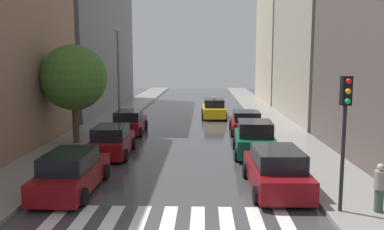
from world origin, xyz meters
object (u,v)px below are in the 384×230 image
Objects in this scene: lamp_post_left at (118,69)px; parked_car_right_second at (254,139)px; parked_car_left_second at (112,141)px; taxi_midroad at (214,109)px; parked_car_left_nearest at (71,173)px; parked_car_right_nearest at (276,171)px; pedestrian_foreground at (380,187)px; parked_car_left_third at (129,122)px; street_tree_left at (74,78)px; parked_car_right_third at (246,123)px; traffic_light_right_corner at (345,114)px.

parked_car_right_second is at bearing -48.84° from lamp_post_left.
taxi_midroad is at bearing -24.26° from parked_car_left_second.
parked_car_left_nearest is 20.59m from taxi_midroad.
parked_car_left_second is 9.31m from parked_car_right_nearest.
pedestrian_foreground is (10.35, -7.97, 0.22)m from parked_car_left_second.
parked_car_left_third is at bearing 140.28° from taxi_midroad.
parked_car_right_nearest is at bearing -37.98° from street_tree_left.
parked_car_right_second reaches higher than parked_car_left_second.
traffic_light_right_corner is (1.53, -14.50, 2.56)m from parked_car_right_third.
taxi_midroad is (-1.79, 13.64, -0.08)m from parked_car_right_second.
parked_car_right_nearest is (7.71, 0.43, 0.03)m from parked_car_left_nearest.
parked_car_left_second is 6.50m from parked_car_left_third.
parked_car_right_second reaches higher than parked_car_left_third.
parked_car_left_third is at bearing 0.53° from parked_car_left_nearest.
parked_car_right_second is 10.75m from street_tree_left.
parked_car_right_nearest is 1.10× the size of traffic_light_right_corner.
parked_car_right_second is at bearing -51.06° from parked_car_left_nearest.
lamp_post_left reaches higher than parked_car_left_second.
parked_car_left_nearest is at bearing 176.14° from parked_car_left_second.
parked_car_left_third is 7.90m from parked_car_right_third.
parked_car_right_third is 0.97× the size of traffic_light_right_corner.
street_tree_left is (-2.64, 2.49, 3.18)m from parked_car_left_second.
traffic_light_right_corner is (9.33, -2.07, 2.54)m from parked_car_left_nearest.
parked_car_right_second is (7.68, -6.26, 0.11)m from parked_car_left_third.
traffic_light_right_corner is (1.61, -2.49, 2.51)m from parked_car_right_nearest.
taxi_midroad is at bearing -168.53° from pedestrian_foreground.
parked_car_right_second is at bearing -130.44° from parked_car_left_third.
parked_car_left_second is 0.98× the size of parked_car_left_third.
traffic_light_right_corner is at bearing -133.17° from parked_car_left_second.
parked_car_right_third is at bearing 96.03° from traffic_light_right_corner.
taxi_midroad is at bearing 99.21° from traffic_light_right_corner.
parked_car_left_second is 0.98× the size of taxi_midroad.
parked_car_right_nearest is (7.54, -5.46, 0.04)m from parked_car_left_second.
street_tree_left reaches higher than taxi_midroad.
lamp_post_left is at bearing 5.77° from parked_car_left_nearest.
traffic_light_right_corner is (3.54, -21.82, 2.52)m from taxi_midroad.
street_tree_left is at bearing 79.57° from parked_car_right_second.
street_tree_left is at bearing 142.93° from taxi_midroad.
parked_car_left_second is 4.82m from street_tree_left.
parked_car_right_nearest is 1.06× the size of taxi_midroad.
parked_car_left_third is at bearing -70.06° from lamp_post_left.
lamp_post_left is at bearing 120.38° from traffic_light_right_corner.
street_tree_left is (-10.27, -4.06, 3.19)m from parked_car_right_third.
parked_car_right_third is (7.90, 0.06, -0.00)m from parked_car_left_third.
parked_car_left_nearest is 12.38m from parked_car_left_third.
parked_car_right_third is 14.77m from pedestrian_foreground.
parked_car_right_third is 0.93× the size of taxi_midroad.
parked_car_left_third is 9.91m from parked_car_right_second.
traffic_light_right_corner is 21.77m from lamp_post_left.
parked_car_right_nearest is 1.14× the size of parked_car_right_third.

